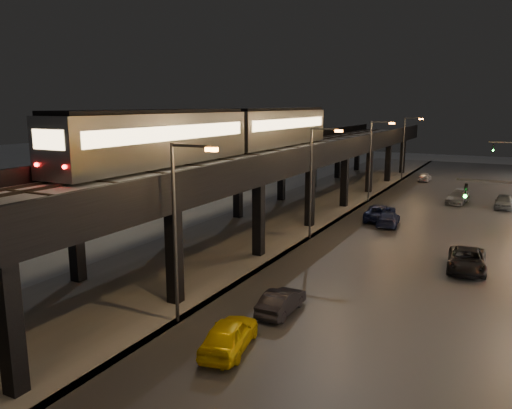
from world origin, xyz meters
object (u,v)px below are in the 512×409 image
at_px(subway_train, 230,131).
at_px(car_near_white, 281,302).
at_px(car_mid_silver, 380,213).
at_px(car_onc_white, 458,198).
at_px(car_far_white, 425,177).
at_px(car_onc_red, 504,202).
at_px(car_taxi, 229,336).
at_px(car_onc_dark, 467,261).
at_px(car_mid_dark, 388,219).

height_order(subway_train, car_near_white, subway_train).
relative_size(car_near_white, car_mid_silver, 0.71).
height_order(car_near_white, car_onc_white, car_onc_white).
height_order(car_far_white, car_onc_red, car_onc_red).
distance_m(car_near_white, car_onc_white, 36.22).
xyz_separation_m(car_taxi, car_onc_dark, (8.30, 16.53, -0.02)).
xyz_separation_m(car_near_white, car_mid_dark, (0.51, 21.86, 0.02)).
bearing_deg(car_taxi, car_onc_white, -108.73).
bearing_deg(car_onc_red, car_onc_white, 170.18).
relative_size(subway_train, car_onc_white, 8.40).
xyz_separation_m(car_onc_dark, car_onc_red, (1.55, 23.32, 0.02)).
distance_m(car_taxi, car_mid_dark, 26.61).
height_order(car_near_white, car_onc_dark, car_onc_dark).
bearing_deg(subway_train, car_mid_silver, 36.53).
distance_m(car_taxi, car_near_white, 4.75).
xyz_separation_m(subway_train, car_mid_dark, (12.51, 6.55, -7.87)).
bearing_deg(car_onc_dark, car_onc_white, 92.50).
relative_size(car_mid_silver, car_far_white, 1.47).
height_order(car_mid_silver, car_far_white, car_mid_silver).
distance_m(car_far_white, car_onc_white, 16.28).
relative_size(car_taxi, car_far_white, 1.16).
distance_m(subway_train, car_far_white, 38.18).
bearing_deg(car_taxi, car_far_white, -100.63).
bearing_deg(car_far_white, car_onc_red, 124.36).
bearing_deg(car_near_white, car_mid_dark, -92.03).
xyz_separation_m(car_taxi, car_onc_red, (9.85, 39.85, -0.00)).
height_order(car_far_white, car_onc_dark, car_onc_dark).
relative_size(car_taxi, car_onc_red, 1.00).
distance_m(car_mid_dark, car_onc_dark, 12.51).
bearing_deg(car_taxi, car_onc_red, -115.23).
distance_m(car_onc_dark, car_onc_red, 23.38).
xyz_separation_m(car_taxi, car_mid_dark, (0.87, 26.59, -0.08)).
distance_m(car_taxi, car_onc_dark, 18.50).
distance_m(car_taxi, car_far_white, 55.77).
distance_m(car_mid_dark, car_onc_red, 16.01).
relative_size(car_mid_silver, car_onc_white, 1.18).
height_order(subway_train, car_far_white, subway_train).
xyz_separation_m(car_mid_silver, car_mid_dark, (1.21, -1.83, -0.11)).
height_order(subway_train, car_mid_dark, subway_train).
bearing_deg(car_mid_silver, car_near_white, 85.33).
distance_m(car_mid_silver, car_onc_white, 13.42).
height_order(car_onc_dark, car_onc_white, car_onc_dark).
height_order(car_mid_silver, car_onc_red, car_mid_silver).
bearing_deg(car_mid_silver, car_onc_white, -121.01).
bearing_deg(car_onc_red, car_near_white, -105.53).
relative_size(car_near_white, car_mid_dark, 0.86).
relative_size(car_mid_silver, car_mid_dark, 1.22).
bearing_deg(car_taxi, subway_train, -71.21).
bearing_deg(car_near_white, car_taxi, 85.00).
distance_m(subway_train, car_near_white, 20.99).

